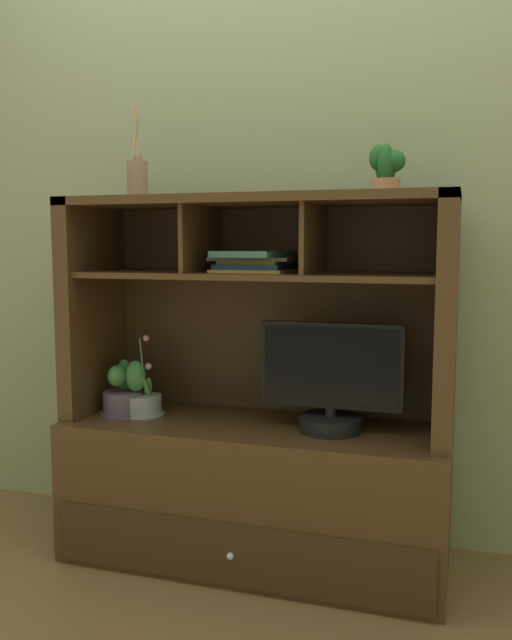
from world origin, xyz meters
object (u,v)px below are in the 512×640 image
Objects in this scene: tv_monitor at (331,385)px; magazine_stack_left at (255,261)px; potted_orchid at (144,404)px; media_console at (257,449)px; potted_succulent at (386,169)px; diffuser_bottle at (137,179)px; potted_fern at (125,392)px.

tv_monitor is 1.64× the size of magazine_stack_left.
magazine_stack_left is (0.42, 0.04, 0.53)m from potted_orchid.
media_console is 0.67m from magazine_stack_left.
potted_succulent reaches higher than media_console.
potted_succulent is at bearing 3.51° from potted_orchid.
diffuser_bottle is at bearing 179.08° from tv_monitor.
diffuser_bottle is at bearing -175.23° from magazine_stack_left.
potted_succulent is at bearing 3.78° from potted_fern.
diffuser_bottle reaches higher than potted_fern.
media_console is at bearing 171.39° from tv_monitor.
media_console reaches higher than tv_monitor.
potted_fern is 0.69m from magazine_stack_left.
diffuser_bottle is at bearing -176.05° from media_console.
potted_orchid is at bearing -175.36° from media_console.
tv_monitor is at bearing -0.56° from potted_orchid.
tv_monitor is (0.27, -0.04, 0.26)m from media_console.
magazine_stack_left reaches higher than potted_orchid.
diffuser_bottle is at bearing 153.93° from potted_orchid.
tv_monitor is at bearing -9.48° from magazine_stack_left.
potted_orchid is 1.88× the size of potted_succulent.
potted_succulent reaches higher than potted_fern.
potted_orchid is 1.02× the size of magazine_stack_left.
potted_fern is at bearing -167.98° from diffuser_bottle.
diffuser_bottle is (-0.43, -0.04, 0.29)m from magazine_stack_left.
magazine_stack_left is 1.84× the size of potted_succulent.
tv_monitor is 0.77m from potted_fern.
tv_monitor is at bearing -8.61° from media_console.
potted_fern is at bearing -176.22° from potted_succulent.
magazine_stack_left is at bearing -178.36° from potted_succulent.
potted_fern is (-0.50, -0.04, 0.18)m from media_console.
magazine_stack_left is at bearing 170.52° from tv_monitor.
potted_orchid is at bearing -174.51° from magazine_stack_left.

